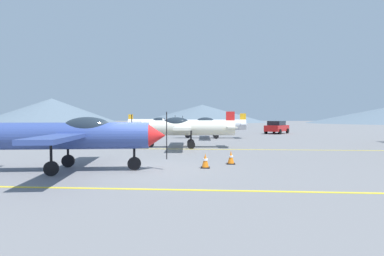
# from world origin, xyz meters

# --- Properties ---
(ground_plane) EXTENTS (400.00, 400.00, 0.00)m
(ground_plane) POSITION_xyz_m (0.00, 0.00, 0.00)
(ground_plane) COLOR slate
(apron_line_near) EXTENTS (80.00, 0.16, 0.01)m
(apron_line_near) POSITION_xyz_m (0.00, -3.49, 0.01)
(apron_line_near) COLOR yellow
(apron_line_near) RESTS_ON ground_plane
(apron_line_far) EXTENTS (80.00, 0.16, 0.01)m
(apron_line_far) POSITION_xyz_m (0.00, 8.57, 0.01)
(apron_line_far) COLOR yellow
(apron_line_far) RESTS_ON ground_plane
(airplane_near) EXTENTS (7.16, 8.20, 2.45)m
(airplane_near) POSITION_xyz_m (-2.59, -0.53, 1.38)
(airplane_near) COLOR #33478C
(airplane_near) RESTS_ON ground_plane
(airplane_mid) EXTENTS (7.14, 8.20, 2.45)m
(airplane_mid) POSITION_xyz_m (0.61, 9.80, 1.38)
(airplane_mid) COLOR silver
(airplane_mid) RESTS_ON ground_plane
(airplane_far) EXTENTS (7.10, 8.18, 2.45)m
(airplane_far) POSITION_xyz_m (2.21, 20.22, 1.38)
(airplane_far) COLOR silver
(airplane_far) RESTS_ON ground_plane
(airplane_back) EXTENTS (7.08, 8.16, 2.45)m
(airplane_back) POSITION_xyz_m (-5.19, 29.41, 1.38)
(airplane_back) COLOR silver
(airplane_back) RESTS_ON ground_plane
(car_sedan) EXTENTS (3.69, 4.63, 1.62)m
(car_sedan) POSITION_xyz_m (10.34, 30.21, 0.84)
(car_sedan) COLOR red
(car_sedan) RESTS_ON ground_plane
(traffic_cone_front) EXTENTS (0.36, 0.36, 0.59)m
(traffic_cone_front) POSITION_xyz_m (3.48, 1.86, 0.29)
(traffic_cone_front) COLOR black
(traffic_cone_front) RESTS_ON ground_plane
(traffic_cone_side) EXTENTS (0.36, 0.36, 0.59)m
(traffic_cone_side) POSITION_xyz_m (2.41, 0.65, 0.29)
(traffic_cone_side) COLOR black
(traffic_cone_side) RESTS_ON ground_plane
(hill_left) EXTENTS (57.85, 57.85, 10.69)m
(hill_left) POSITION_xyz_m (-72.05, 131.91, 5.35)
(hill_left) COLOR slate
(hill_left) RESTS_ON ground_plane
(hill_centerleft) EXTENTS (55.89, 55.89, 7.63)m
(hill_centerleft) POSITION_xyz_m (-4.14, 131.72, 3.81)
(hill_centerleft) COLOR slate
(hill_centerleft) RESTS_ON ground_plane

